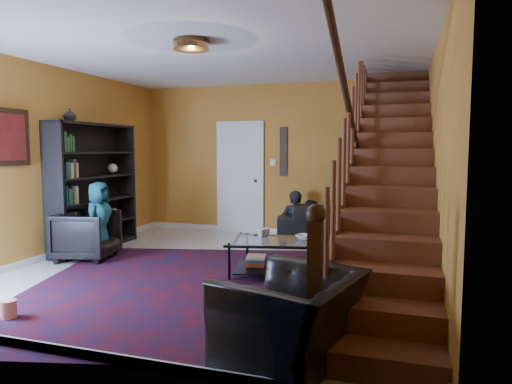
# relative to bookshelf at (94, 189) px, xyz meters

# --- Properties ---
(floor) EXTENTS (5.50, 5.50, 0.00)m
(floor) POSITION_rel_bookshelf_xyz_m (2.40, -0.60, -0.96)
(floor) COLOR beige
(floor) RESTS_ON ground
(room) EXTENTS (5.50, 5.50, 5.50)m
(room) POSITION_rel_bookshelf_xyz_m (1.07, 0.73, -0.91)
(room) COLOR orange
(room) RESTS_ON ground
(staircase) EXTENTS (0.95, 5.02, 3.18)m
(staircase) POSITION_rel_bookshelf_xyz_m (4.53, -0.60, 0.43)
(staircase) COLOR brown
(staircase) RESTS_ON floor
(bookshelf) EXTENTS (0.35, 1.80, 2.00)m
(bookshelf) POSITION_rel_bookshelf_xyz_m (0.00, 0.00, 0.00)
(bookshelf) COLOR black
(bookshelf) RESTS_ON floor
(door) EXTENTS (0.82, 0.05, 2.05)m
(door) POSITION_rel_bookshelf_xyz_m (1.70, 2.12, 0.06)
(door) COLOR silver
(door) RESTS_ON floor
(framed_picture) EXTENTS (0.04, 0.74, 0.74)m
(framed_picture) POSITION_rel_bookshelf_xyz_m (-0.17, -1.50, 0.79)
(framed_picture) COLOR maroon
(framed_picture) RESTS_ON room
(wall_hanging) EXTENTS (0.14, 0.03, 0.90)m
(wall_hanging) POSITION_rel_bookshelf_xyz_m (2.55, 2.13, 0.59)
(wall_hanging) COLOR black
(wall_hanging) RESTS_ON room
(ceiling_fixture) EXTENTS (0.40, 0.40, 0.10)m
(ceiling_fixture) POSITION_rel_bookshelf_xyz_m (2.40, -1.40, 1.78)
(ceiling_fixture) COLOR #3F2814
(ceiling_fixture) RESTS_ON room
(rug) EXTENTS (4.24, 4.59, 0.02)m
(rug) POSITION_rel_bookshelf_xyz_m (2.26, -1.46, -0.95)
(rug) COLOR #400B17
(rug) RESTS_ON floor
(sofa) EXTENTS (2.31, 0.94, 0.67)m
(sofa) POSITION_rel_bookshelf_xyz_m (3.81, 1.70, -0.63)
(sofa) COLOR black
(sofa) RESTS_ON floor
(armchair_left) EXTENTS (0.92, 0.90, 0.71)m
(armchair_left) POSITION_rel_bookshelf_xyz_m (0.35, -0.66, -0.61)
(armchair_left) COLOR black
(armchair_left) RESTS_ON floor
(armchair_right) EXTENTS (1.12, 1.22, 0.67)m
(armchair_right) POSITION_rel_bookshelf_xyz_m (3.90, -2.85, -0.63)
(armchair_right) COLOR black
(armchair_right) RESTS_ON floor
(person_adult_a) EXTENTS (0.48, 0.32, 1.32)m
(person_adult_a) POSITION_rel_bookshelf_xyz_m (2.87, 1.75, -0.75)
(person_adult_a) COLOR black
(person_adult_a) RESTS_ON sofa
(person_adult_b) EXTENTS (0.61, 0.50, 1.16)m
(person_adult_b) POSITION_rel_bookshelf_xyz_m (3.13, 1.75, -0.84)
(person_adult_b) COLOR black
(person_adult_b) RESTS_ON sofa
(person_child) EXTENTS (0.42, 0.59, 1.12)m
(person_child) POSITION_rel_bookshelf_xyz_m (0.45, -0.51, -0.40)
(person_child) COLOR #1A5E64
(person_child) RESTS_ON armchair_left
(coffee_table) EXTENTS (1.38, 0.99, 0.48)m
(coffee_table) POSITION_rel_bookshelf_xyz_m (3.30, -0.71, -0.69)
(coffee_table) COLOR black
(coffee_table) RESTS_ON floor
(cup_a) EXTENTS (0.16, 0.16, 0.11)m
(cup_a) POSITION_rel_bookshelf_xyz_m (2.99, -0.53, -0.43)
(cup_a) COLOR #999999
(cup_a) RESTS_ON coffee_table
(cup_b) EXTENTS (0.14, 0.14, 0.10)m
(cup_b) POSITION_rel_bookshelf_xyz_m (2.97, -0.58, -0.44)
(cup_b) COLOR #999999
(cup_b) RESTS_ON coffee_table
(bowl) EXTENTS (0.28, 0.28, 0.05)m
(bowl) POSITION_rel_bookshelf_xyz_m (3.53, -0.57, -0.46)
(bowl) COLOR #999999
(bowl) RESTS_ON coffee_table
(vase) EXTENTS (0.18, 0.18, 0.19)m
(vase) POSITION_rel_bookshelf_xyz_m (-0.00, -0.50, 1.13)
(vase) COLOR #999999
(vase) RESTS_ON bookshelf
(popcorn_bucket) EXTENTS (0.17, 0.17, 0.17)m
(popcorn_bucket) POSITION_rel_bookshelf_xyz_m (1.19, -2.85, -0.86)
(popcorn_bucket) COLOR red
(popcorn_bucket) RESTS_ON rug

